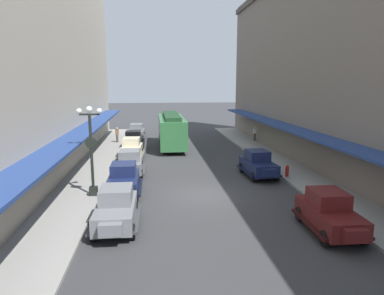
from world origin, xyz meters
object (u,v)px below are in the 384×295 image
lamp_post_with_clock (91,147)px  pedestrian_1 (117,135)px  parked_car_7 (136,132)px  parked_car_1 (329,212)px  parked_car_3 (130,162)px  parked_car_0 (116,207)px  parked_car_2 (131,148)px  parked_car_5 (134,139)px  parked_car_6 (123,179)px  fire_hydrant (287,171)px  streetcar (171,129)px  pedestrian_0 (255,134)px  parked_car_4 (258,163)px

lamp_post_with_clock → pedestrian_1: size_ratio=3.15×
parked_car_7 → pedestrian_1: (-1.99, -2.65, 0.05)m
parked_car_7 → lamp_post_with_clock: bearing=-94.2°
parked_car_1 → pedestrian_1: parked_car_1 is taller
parked_car_1 → parked_car_3: bearing=130.4°
parked_car_0 → parked_car_1: (9.49, -1.58, 0.00)m
parked_car_0 → parked_car_1: bearing=-9.5°
parked_car_2 → parked_car_5: size_ratio=1.01×
parked_car_6 → parked_car_5: bearing=90.7°
parked_car_7 → parked_car_2: bearing=-89.8°
parked_car_1 → lamp_post_with_clock: size_ratio=0.83×
parked_car_1 → lamp_post_with_clock: lamp_post_with_clock is taller
parked_car_3 → parked_car_5: bearing=91.5°
pedestrian_1 → fire_hydrant: bearing=-50.3°
parked_car_1 → parked_car_5: same height
parked_car_0 → parked_car_2: (-0.19, 14.92, 0.00)m
parked_car_3 → parked_car_6: (-0.08, -4.61, 0.00)m
parked_car_2 → streetcar: size_ratio=0.45×
parked_car_6 → pedestrian_0: size_ratio=2.60×
parked_car_0 → streetcar: streetcar is taller
parked_car_0 → parked_car_7: (-0.21, 25.72, 0.00)m
pedestrian_1 → parked_car_3: bearing=-80.7°
parked_car_5 → parked_car_1: bearing=-65.6°
parked_car_2 → parked_car_5: same height
parked_car_4 → pedestrian_0: bearing=74.6°
parked_car_5 → lamp_post_with_clock: 15.67m
parked_car_0 → fire_hydrant: parked_car_0 is taller
parked_car_5 → pedestrian_1: size_ratio=2.61×
lamp_post_with_clock → pedestrian_0: (14.85, 17.83, -2.00)m
parked_car_3 → pedestrian_1: parked_car_3 is taller
streetcar → pedestrian_1: (-5.84, 2.89, -0.91)m
parked_car_5 → parked_car_7: (0.04, 5.80, 0.00)m
parked_car_1 → parked_car_6: bearing=145.8°
parked_car_0 → streetcar: 20.52m
parked_car_5 → lamp_post_with_clock: size_ratio=0.83×
parked_car_2 → lamp_post_with_clock: bearing=-98.5°
fire_hydrant → pedestrian_1: 20.66m
parked_car_4 → parked_car_1: bearing=-88.0°
pedestrian_1 → lamp_post_with_clock: bearing=-88.6°
parked_car_5 → parked_car_7: same height
parked_car_0 → parked_car_3: (0.02, 9.52, 0.00)m
parked_car_3 → pedestrian_0: parked_car_3 is taller
parked_car_6 → fire_hydrant: size_ratio=5.20×
parked_car_0 → parked_car_4: same height
lamp_post_with_clock → parked_car_5: bearing=84.4°
parked_car_2 → pedestrian_0: 15.18m
parked_car_3 → parked_car_2: bearing=92.2°
parked_car_6 → parked_car_7: (-0.16, 20.80, 0.00)m
parked_car_6 → parked_car_0: bearing=-89.3°
parked_car_4 → pedestrian_0: (3.94, 14.26, 0.05)m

